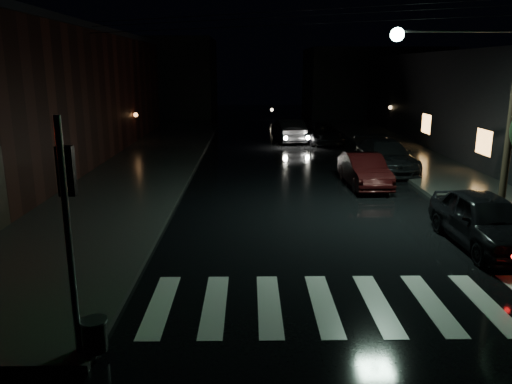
{
  "coord_description": "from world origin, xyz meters",
  "views": [
    {
      "loc": [
        0.78,
        -9.56,
        5.1
      ],
      "look_at": [
        0.96,
        4.36,
        1.6
      ],
      "focal_mm": 35.0,
      "sensor_mm": 36.0,
      "label": 1
    }
  ],
  "objects_px": {
    "parked_car_b": "(364,170)",
    "parked_car_d": "(323,133)",
    "parked_car_c": "(385,156)",
    "oncoming_car": "(288,130)",
    "parked_car_a": "(485,220)"
  },
  "relations": [
    {
      "from": "parked_car_b",
      "to": "parked_car_c",
      "type": "height_order",
      "value": "parked_car_c"
    },
    {
      "from": "parked_car_b",
      "to": "oncoming_car",
      "type": "height_order",
      "value": "oncoming_car"
    },
    {
      "from": "parked_car_b",
      "to": "parked_car_d",
      "type": "xyz_separation_m",
      "value": [
        0.0,
        12.71,
        -0.03
      ]
    },
    {
      "from": "parked_car_c",
      "to": "parked_car_b",
      "type": "bearing_deg",
      "value": -122.32
    },
    {
      "from": "parked_car_b",
      "to": "parked_car_c",
      "type": "distance_m",
      "value": 3.78
    },
    {
      "from": "parked_car_c",
      "to": "oncoming_car",
      "type": "distance_m",
      "value": 10.99
    },
    {
      "from": "parked_car_b",
      "to": "parked_car_c",
      "type": "xyz_separation_m",
      "value": [
        1.8,
        3.32,
        0.07
      ]
    },
    {
      "from": "parked_car_b",
      "to": "oncoming_car",
      "type": "relative_size",
      "value": 0.89
    },
    {
      "from": "parked_car_a",
      "to": "parked_car_c",
      "type": "relative_size",
      "value": 0.87
    },
    {
      "from": "parked_car_c",
      "to": "parked_car_d",
      "type": "distance_m",
      "value": 9.56
    },
    {
      "from": "parked_car_c",
      "to": "parked_car_d",
      "type": "xyz_separation_m",
      "value": [
        -1.8,
        9.38,
        -0.1
      ]
    },
    {
      "from": "parked_car_a",
      "to": "oncoming_car",
      "type": "relative_size",
      "value": 0.96
    },
    {
      "from": "parked_car_b",
      "to": "parked_car_d",
      "type": "relative_size",
      "value": 0.88
    },
    {
      "from": "parked_car_a",
      "to": "parked_car_c",
      "type": "bearing_deg",
      "value": 88.58
    },
    {
      "from": "parked_car_c",
      "to": "oncoming_car",
      "type": "xyz_separation_m",
      "value": [
        -4.1,
        10.2,
        0.02
      ]
    }
  ]
}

